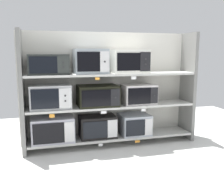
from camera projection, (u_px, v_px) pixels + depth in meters
ground at (136, 175)px, 2.87m from camera, size 6.35×6.00×0.02m
back_panel at (108, 87)px, 3.89m from camera, size 2.55×0.04×1.61m
upright_left at (22, 93)px, 3.37m from camera, size 0.05×0.40×1.61m
upright_right at (188, 87)px, 4.00m from camera, size 0.05×0.40×1.61m
shelf_0 at (112, 136)px, 3.80m from camera, size 2.35×0.40×0.03m
microwave_0 at (53, 129)px, 3.54m from camera, size 0.56×0.41×0.33m
microwave_1 at (98, 126)px, 3.71m from camera, size 0.51×0.34×0.31m
microwave_2 at (134, 124)px, 3.85m from camera, size 0.42×0.41×0.30m
price_tag_0 at (101, 145)px, 3.55m from camera, size 0.05×0.00×0.03m
price_tag_1 at (137, 141)px, 3.69m from camera, size 0.07×0.00×0.03m
shelf_1 at (112, 106)px, 3.72m from camera, size 2.35×0.40×0.03m
microwave_3 at (50, 97)px, 3.47m from camera, size 0.53×0.36×0.32m
microwave_4 at (98, 96)px, 3.64m from camera, size 0.55×0.42×0.29m
microwave_5 at (138, 94)px, 3.79m from camera, size 0.47×0.35×0.28m
price_tag_2 at (52, 116)px, 3.31m from camera, size 0.06×0.00×0.05m
price_tag_3 at (104, 112)px, 3.49m from camera, size 0.08×0.00×0.04m
price_tag_4 at (143, 110)px, 3.64m from camera, size 0.06×0.00×0.04m
shelf_2 at (112, 74)px, 3.64m from camera, size 2.35×0.40×0.03m
microwave_6 at (48, 64)px, 3.39m from camera, size 0.52×0.34×0.26m
microwave_7 at (90, 61)px, 3.53m from camera, size 0.44×0.37×0.33m
microwave_8 at (129, 61)px, 3.67m from camera, size 0.50×0.43×0.32m
price_tag_5 at (97, 79)px, 3.39m from camera, size 0.06×0.00×0.03m
price_tag_6 at (134, 78)px, 3.52m from camera, size 0.07×0.00×0.04m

